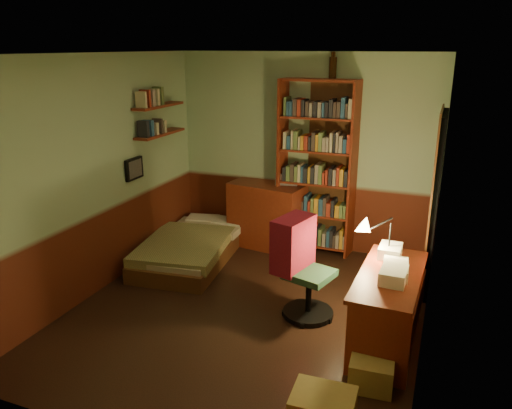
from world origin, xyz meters
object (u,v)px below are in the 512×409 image
(bed, at_px, (191,240))
(desk, at_px, (387,308))
(dresser, at_px, (267,215))
(mini_stereo, at_px, (287,178))
(cardboard_box_b, at_px, (371,374))
(bookshelf, at_px, (317,169))
(office_chair, at_px, (309,272))
(desk_lamp, at_px, (390,232))

(bed, distance_m, desk, 2.81)
(dresser, bearing_deg, mini_stereo, 35.80)
(dresser, relative_size, cardboard_box_b, 2.87)
(desk, bearing_deg, bookshelf, 124.22)
(desk, xyz_separation_m, cardboard_box_b, (-0.02, -0.72, -0.23))
(dresser, xyz_separation_m, desk, (1.86, -1.82, -0.09))
(mini_stereo, height_order, office_chair, mini_stereo)
(mini_stereo, distance_m, desk_lamp, 2.20)
(mini_stereo, distance_m, desk, 2.61)
(cardboard_box_b, bearing_deg, desk_lamp, 92.69)
(desk, relative_size, desk_lamp, 2.52)
(office_chair, bearing_deg, mini_stereo, 130.08)
(office_chair, xyz_separation_m, cardboard_box_b, (0.79, -0.91, -0.36))
(office_chair, bearing_deg, cardboard_box_b, -34.06)
(desk_lamp, distance_m, cardboard_box_b, 1.38)
(bed, height_order, dresser, dresser)
(bed, bearing_deg, cardboard_box_b, -40.19)
(dresser, xyz_separation_m, bookshelf, (0.66, 0.08, 0.69))
(desk, distance_m, office_chair, 0.84)
(bookshelf, bearing_deg, cardboard_box_b, -58.97)
(bed, bearing_deg, desk, -27.75)
(desk_lamp, bearing_deg, bookshelf, 123.31)
(desk, relative_size, cardboard_box_b, 3.75)
(desk_lamp, xyz_separation_m, cardboard_box_b, (0.05, -1.10, -0.84))
(bed, bearing_deg, mini_stereo, 36.39)
(office_chair, bearing_deg, desk, 1.63)
(office_chair, bearing_deg, desk_lamp, 29.58)
(bed, bearing_deg, desk_lamp, -20.53)
(mini_stereo, height_order, desk, mini_stereo)
(bed, relative_size, bookshelf, 0.78)
(bookshelf, bearing_deg, desk_lamp, -46.63)
(bed, bearing_deg, office_chair, -31.03)
(office_chair, bearing_deg, dresser, 138.15)
(dresser, bearing_deg, office_chair, -48.45)
(mini_stereo, bearing_deg, desk_lamp, -56.99)
(desk, relative_size, office_chair, 1.34)
(mini_stereo, height_order, desk_lamp, desk_lamp)
(desk, bearing_deg, dresser, 137.53)
(bed, height_order, bookshelf, bookshelf)
(dresser, relative_size, bookshelf, 0.44)
(desk, height_order, office_chair, office_chair)
(bed, height_order, desk, desk)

